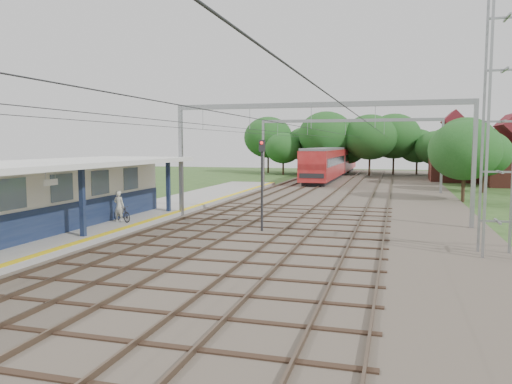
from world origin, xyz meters
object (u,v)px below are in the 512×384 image
(bicycle, at_px, (122,214))
(train, at_px, (334,161))
(signal_post, at_px, (262,172))
(person, at_px, (119,206))

(bicycle, distance_m, train, 47.02)
(train, bearing_deg, bicycle, -97.24)
(bicycle, distance_m, signal_post, 8.15)
(train, relative_size, signal_post, 7.95)
(bicycle, bearing_deg, person, 119.06)
(person, xyz_separation_m, signal_post, (7.93, 0.72, 1.94))
(signal_post, bearing_deg, bicycle, 169.22)
(person, height_order, signal_post, signal_post)
(person, distance_m, bicycle, 0.43)
(person, distance_m, train, 47.04)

